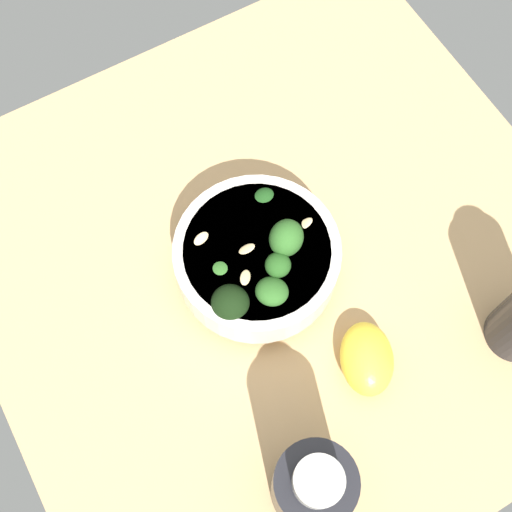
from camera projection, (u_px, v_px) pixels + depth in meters
ground_plane at (280, 264)px, 76.18cm from camera, size 66.11×66.11×3.51cm
bowl_of_broccoli at (256, 257)px, 70.20cm from camera, size 17.34×17.34×9.13cm
lemon_wedge at (367, 359)px, 68.18cm from camera, size 8.34×9.33×4.07cm
bottle_tall at (312, 487)px, 59.33cm from camera, size 7.13×7.13×14.31cm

